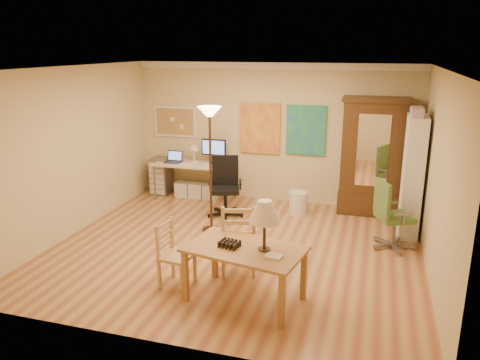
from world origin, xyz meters
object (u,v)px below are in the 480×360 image
(dining_table, at_px, (252,238))
(bookshelf, at_px, (412,177))
(office_chair_black, at_px, (225,200))
(computer_desk, at_px, (197,177))
(office_chair_green, at_px, (391,230))
(armoire, at_px, (372,164))

(dining_table, relative_size, bookshelf, 0.77)
(office_chair_black, bearing_deg, bookshelf, 0.88)
(computer_desk, distance_m, office_chair_green, 4.02)
(computer_desk, relative_size, armoire, 0.75)
(armoire, relative_size, bookshelf, 1.09)
(office_chair_black, height_order, bookshelf, bookshelf)
(dining_table, relative_size, office_chair_green, 1.41)
(office_chair_green, relative_size, armoire, 0.50)
(computer_desk, relative_size, office_chair_green, 1.50)
(office_chair_black, bearing_deg, dining_table, -65.83)
(dining_table, bearing_deg, bookshelf, 55.68)
(computer_desk, xyz_separation_m, office_chair_black, (0.86, -0.81, -0.16))
(bookshelf, bearing_deg, armoire, 127.47)
(office_chair_green, distance_m, bookshelf, 1.02)
(dining_table, height_order, computer_desk, dining_table)
(armoire, bearing_deg, computer_desk, -178.61)
(computer_desk, height_order, bookshelf, bookshelf)
(office_chair_black, relative_size, office_chair_green, 1.01)
(office_chair_green, xyz_separation_m, bookshelf, (0.28, 0.70, 0.69))
(office_chair_green, bearing_deg, computer_desk, 158.72)
(dining_table, distance_m, computer_desk, 4.15)
(computer_desk, distance_m, office_chair_black, 1.19)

